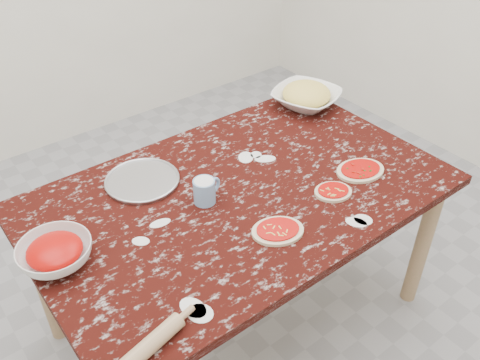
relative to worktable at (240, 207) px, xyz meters
The scene contains 10 objects.
ground 0.67m from the worktable, ahead, with size 4.00×4.00×0.00m, color gray.
worktable is the anchor object (origin of this frame).
pizza_tray 0.40m from the worktable, 134.58° to the left, with size 0.29×0.29×0.01m, color #B2B2B7.
sauce_bowl 0.72m from the worktable, behind, with size 0.24×0.24×0.08m, color white.
cheese_bowl 0.77m from the worktable, 26.91° to the left, with size 0.31×0.31×0.08m, color white.
flour_mug 0.20m from the worktable, 168.92° to the left, with size 0.12×0.08×0.10m.
pizza_left 0.29m from the worktable, 98.76° to the right, with size 0.23×0.21×0.02m.
pizza_mid 0.37m from the worktable, 40.61° to the right, with size 0.18×0.17×0.02m.
pizza_right 0.51m from the worktable, 23.68° to the right, with size 0.23×0.20×0.02m.
rolling_pin 0.78m from the worktable, 146.89° to the right, with size 0.05×0.05×0.24m, color tan.
Camera 1 is at (-0.96, -1.24, 1.98)m, focal length 38.34 mm.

